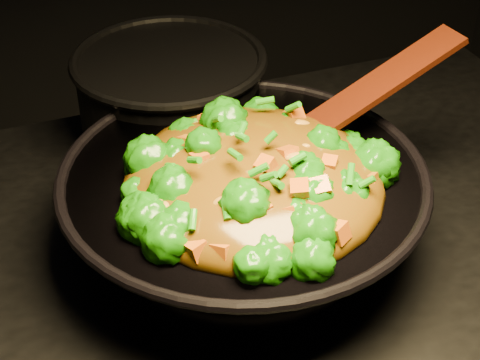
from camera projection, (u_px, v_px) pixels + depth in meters
name	position (u px, v px, depth m)	size (l,w,h in m)	color
wok	(243.00, 213.00, 0.85)	(0.40, 0.40, 0.11)	black
stir_fry	(254.00, 150.00, 0.76)	(0.28, 0.28, 0.10)	#196E07
spatula	(356.00, 100.00, 0.85)	(0.29, 0.04, 0.01)	#3C1404
back_pot	(171.00, 102.00, 1.02)	(0.25, 0.25, 0.14)	black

